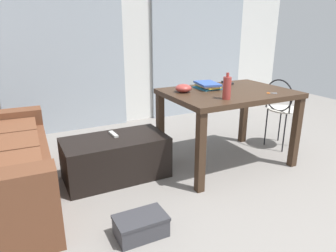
{
  "coord_description": "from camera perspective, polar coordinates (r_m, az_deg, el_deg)",
  "views": [
    {
      "loc": [
        -1.7,
        -1.06,
        1.43
      ],
      "look_at": [
        -0.33,
        1.61,
        0.43
      ],
      "focal_mm": 33.01,
      "sensor_mm": 36.0,
      "label": 1
    }
  ],
  "objects": [
    {
      "name": "tv_remote_on_table",
      "position": [
        3.58,
        10.91,
        7.86
      ],
      "size": [
        0.06,
        0.17,
        0.02
      ],
      "primitive_type": "cube",
      "rotation": [
        0.0,
        0.0,
        0.09
      ],
      "color": "#232326",
      "rests_on": "craft_table"
    },
    {
      "name": "craft_table",
      "position": [
        3.21,
        11.0,
        4.58
      ],
      "size": [
        1.25,
        0.9,
        0.78
      ],
      "color": "#382619",
      "rests_on": "ground"
    },
    {
      "name": "scissors",
      "position": [
        3.18,
        18.41,
        5.79
      ],
      "size": [
        0.1,
        0.09,
        0.0
      ],
      "color": "#9EA0A5",
      "rests_on": "craft_table"
    },
    {
      "name": "shoebox",
      "position": [
        2.29,
        -5.03,
        -17.86
      ],
      "size": [
        0.36,
        0.23,
        0.15
      ],
      "color": "#38383D",
      "rests_on": "ground"
    },
    {
      "name": "ground_plane",
      "position": [
        3.2,
        8.34,
        -8.26
      ],
      "size": [
        7.91,
        7.91,
        0.0
      ],
      "primitive_type": "plane",
      "color": "gray"
    },
    {
      "name": "bottle_near",
      "position": [
        2.81,
        10.77,
        6.93
      ],
      "size": [
        0.07,
        0.07,
        0.24
      ],
      "color": "#99332D",
      "rests_on": "craft_table"
    },
    {
      "name": "curtains",
      "position": [
        4.62,
        -5.52,
        12.99
      ],
      "size": [
        3.72,
        0.03,
        2.0
      ],
      "color": "#99A3AD",
      "rests_on": "ground"
    },
    {
      "name": "coffee_table",
      "position": [
        3.02,
        -9.65,
        -5.79
      ],
      "size": [
        0.97,
        0.51,
        0.4
      ],
      "color": "black",
      "rests_on": "ground"
    },
    {
      "name": "wire_chair",
      "position": [
        3.84,
        20.22,
        3.68
      ],
      "size": [
        0.37,
        0.39,
        0.83
      ],
      "color": "silver",
      "rests_on": "ground"
    },
    {
      "name": "book_stack",
      "position": [
        3.26,
        7.28,
        7.44
      ],
      "size": [
        0.25,
        0.33,
        0.06
      ],
      "color": "#1E668C",
      "rests_on": "craft_table"
    },
    {
      "name": "wall_back",
      "position": [
        4.69,
        -6.0,
        15.64
      ],
      "size": [
        5.45,
        0.1,
        2.42
      ],
      "primitive_type": "cube",
      "color": "silver",
      "rests_on": "ground"
    },
    {
      "name": "tv_remote_primary",
      "position": [
        3.02,
        -10.05,
        -1.49
      ],
      "size": [
        0.05,
        0.17,
        0.02
      ],
      "primitive_type": "cube",
      "rotation": [
        0.0,
        0.0,
        0.06
      ],
      "color": "#B7B7B2",
      "rests_on": "coffee_table"
    },
    {
      "name": "bowl",
      "position": [
        3.07,
        2.86,
        6.99
      ],
      "size": [
        0.16,
        0.16,
        0.08
      ],
      "primitive_type": "ellipsoid",
      "color": "#9E3833",
      "rests_on": "craft_table"
    }
  ]
}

